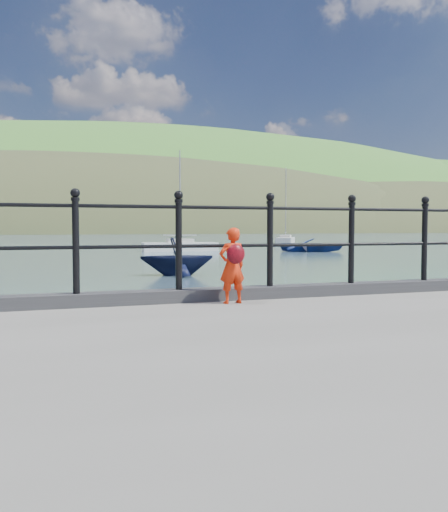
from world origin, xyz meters
name	(u,v)px	position (x,y,z in m)	size (l,w,h in m)	color
ground	(222,376)	(0.00, 0.00, 0.00)	(600.00, 600.00, 0.00)	#2D4251
kerb	(226,294)	(0.00, -0.15, 1.07)	(60.00, 0.30, 0.15)	#28282B
railing	(226,234)	(0.00, -0.15, 1.82)	(18.11, 0.11, 1.20)	black
far_shore	(131,281)	(38.34, 239.41, -22.57)	(830.00, 200.00, 156.00)	#333A21
child	(232,265)	(-0.04, -0.50, 1.46)	(0.35, 0.31, 0.90)	red
launch_blue	(312,245)	(18.41, 31.64, 0.52)	(3.61, 5.06, 1.05)	navy
launch_navy	(177,256)	(3.04, 14.38, 0.76)	(2.49, 2.88, 1.52)	black
sailboat_near	(180,247)	(8.71, 35.80, 0.34)	(6.09, 2.04, 8.27)	silver
sailboat_far	(286,240)	(26.84, 54.08, 0.34)	(4.96, 6.65, 9.47)	beige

